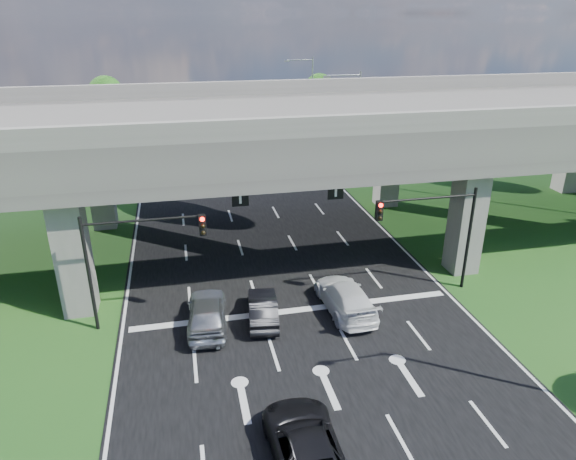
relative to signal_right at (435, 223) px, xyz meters
name	(u,v)px	position (x,y,z in m)	size (l,w,h in m)	color
ground	(312,350)	(-7.82, -3.94, -4.19)	(160.00, 160.00, 0.00)	#1D4917
road	(272,258)	(-7.82, 6.06, -4.17)	(18.00, 120.00, 0.03)	black
overpass	(265,129)	(-7.82, 8.06, 3.73)	(80.00, 15.00, 10.00)	#3B3836
signal_right	(435,223)	(0.00, 0.00, 0.00)	(5.76, 0.54, 6.00)	black
signal_left	(133,249)	(-15.65, 0.00, 0.00)	(5.76, 0.54, 6.00)	black
streetlight_far	(354,120)	(2.27, 20.06, 1.66)	(3.38, 0.25, 10.00)	gray
streetlight_beyond	(309,94)	(2.27, 36.06, 1.66)	(3.38, 0.25, 10.00)	gray
tree_left_near	(72,140)	(-21.78, 22.06, 0.63)	(4.50, 4.50, 7.80)	black
tree_left_mid	(54,129)	(-24.78, 30.06, -0.01)	(3.91, 3.90, 6.76)	black
tree_left_far	(104,105)	(-20.78, 38.06, 0.95)	(4.80, 4.80, 8.32)	black
tree_right_near	(368,125)	(5.22, 24.06, 0.31)	(4.20, 4.20, 7.28)	black
tree_right_mid	(368,113)	(8.22, 32.06, -0.01)	(3.91, 3.90, 6.76)	black
tree_right_far	(316,98)	(4.22, 40.06, 0.63)	(4.50, 4.50, 7.80)	black
car_silver	(207,312)	(-12.43, -0.94, -3.34)	(1.94, 4.81, 1.64)	#A6AAAE
car_dark	(263,308)	(-9.62, -0.94, -3.49)	(1.42, 4.08, 1.34)	black
car_white	(345,297)	(-5.22, -0.94, -3.39)	(2.15, 5.29, 1.54)	silver
car_trailing	(306,447)	(-9.71, -10.28, -3.42)	(2.43, 5.27, 1.47)	black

